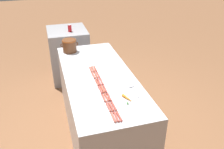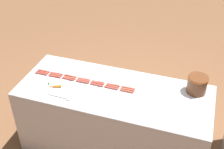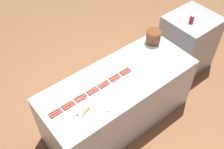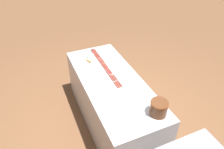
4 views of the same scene
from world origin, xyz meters
name	(u,v)px [view 1 (image 1 of 4)]	position (x,y,z in m)	size (l,w,h in m)	color
ground_plane	(100,128)	(0.00, 0.00, 0.00)	(20.00, 20.00, 0.00)	brown
griddle_counter	(99,103)	(0.00, 0.00, 0.45)	(0.86, 2.12, 0.89)	#BCBCC1
back_cabinet	(69,54)	(-0.20, 1.68, 0.49)	(0.71, 0.77, 0.98)	#A0A0A4
hot_dog_0	(113,117)	(-0.07, -0.90, 0.90)	(0.02, 0.16, 0.02)	#AF5241
hot_dog_1	(109,107)	(-0.07, -0.73, 0.90)	(0.03, 0.16, 0.02)	#AB4B3F
hot_dog_2	(104,98)	(-0.07, -0.56, 0.90)	(0.03, 0.16, 0.02)	#B74C3A
hot_dog_3	(100,90)	(-0.07, -0.38, 0.90)	(0.03, 0.16, 0.02)	#B54C42
hot_dog_4	(97,82)	(-0.07, -0.21, 0.90)	(0.03, 0.16, 0.02)	#B54C3B
hot_dog_5	(94,76)	(-0.07, -0.03, 0.90)	(0.03, 0.16, 0.02)	#AB5241
hot_dog_6	(91,70)	(-0.07, 0.14, 0.90)	(0.03, 0.16, 0.02)	#AE4E3B
hot_dog_7	(116,117)	(-0.04, -0.90, 0.90)	(0.03, 0.16, 0.02)	#B34A3F
hot_dog_8	(111,107)	(-0.04, -0.73, 0.90)	(0.03, 0.16, 0.02)	#AF493C
hot_dog_9	(107,97)	(-0.04, -0.55, 0.90)	(0.03, 0.16, 0.02)	#B05240
hot_dog_10	(103,89)	(-0.04, -0.38, 0.90)	(0.03, 0.16, 0.02)	#B6513B
hot_dog_11	(99,82)	(-0.04, -0.21, 0.90)	(0.03, 0.16, 0.02)	#B1453C
hot_dog_12	(96,75)	(-0.04, -0.03, 0.90)	(0.03, 0.16, 0.02)	#AB4F3C
hot_dog_13	(93,69)	(-0.04, 0.14, 0.90)	(0.03, 0.16, 0.02)	#B3513C
hot_dog_14	(119,116)	(-0.01, -0.90, 0.90)	(0.03, 0.16, 0.02)	#AC4538
hot_dog_15	(114,106)	(-0.01, -0.73, 0.90)	(0.03, 0.16, 0.02)	#B44639
hot_dog_16	(109,97)	(-0.01, -0.56, 0.90)	(0.03, 0.16, 0.02)	#AF463B
hot_dog_17	(105,89)	(-0.01, -0.38, 0.90)	(0.02, 0.16, 0.02)	#AB453B
hot_dog_18	(102,82)	(-0.01, -0.21, 0.90)	(0.03, 0.16, 0.02)	#AC4A40
hot_dog_19	(98,75)	(-0.01, -0.04, 0.90)	(0.02, 0.16, 0.02)	#B6493E
hot_dog_20	(95,69)	(-0.01, 0.14, 0.90)	(0.02, 0.16, 0.02)	#B24B39
bean_pot	(69,45)	(-0.25, 0.85, 1.00)	(0.27, 0.22, 0.20)	brown
serving_spoon	(133,88)	(0.30, -0.45, 0.90)	(0.07, 0.27, 0.02)	#B7B7BC
carrot	(128,99)	(0.17, -0.65, 0.91)	(0.09, 0.17, 0.03)	orange
soda_can	(70,28)	(-0.15, 1.55, 1.04)	(0.07, 0.07, 0.13)	red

